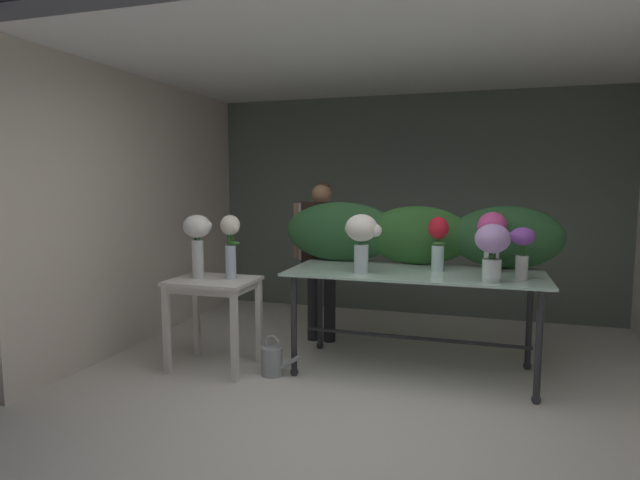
{
  "coord_description": "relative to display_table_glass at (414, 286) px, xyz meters",
  "views": [
    {
      "loc": [
        0.79,
        -2.79,
        1.6
      ],
      "look_at": [
        -0.48,
        1.33,
        1.12
      ],
      "focal_mm": 29.01,
      "sensor_mm": 36.0,
      "label": 1
    }
  ],
  "objects": [
    {
      "name": "watering_can",
      "position": [
        -1.11,
        -0.41,
        -0.62
      ],
      "size": [
        0.35,
        0.18,
        0.34
      ],
      "color": "#999EA3",
      "rests_on": "ground"
    },
    {
      "name": "side_table_white",
      "position": [
        -1.65,
        -0.41,
        -0.08
      ],
      "size": [
        0.71,
        0.56,
        0.78
      ],
      "color": "silver",
      "rests_on": "ground"
    },
    {
      "name": "vase_lilac_hydrangea",
      "position": [
        0.6,
        -0.32,
        0.39
      ],
      "size": [
        0.25,
        0.25,
        0.43
      ],
      "color": "silver",
      "rests_on": "display_table_glass"
    },
    {
      "name": "wall_left",
      "position": [
        -2.78,
        0.3,
        0.58
      ],
      "size": [
        0.12,
        3.68,
        2.64
      ],
      "primitive_type": "cube",
      "color": "beige",
      "rests_on": "ground"
    },
    {
      "name": "display_table_glass",
      "position": [
        0.0,
        0.0,
        0.0
      ],
      "size": [
        2.07,
        0.93,
        0.88
      ],
      "color": "silver",
      "rests_on": "ground"
    },
    {
      "name": "vase_fuchsia_lilies",
      "position": [
        0.6,
        0.13,
        0.43
      ],
      "size": [
        0.24,
        0.23,
        0.49
      ],
      "color": "silver",
      "rests_on": "display_table_glass"
    },
    {
      "name": "vase_ivory_peonies",
      "position": [
        -0.4,
        -0.23,
        0.43
      ],
      "size": [
        0.3,
        0.26,
        0.48
      ],
      "color": "silver",
      "rests_on": "display_table_glass"
    },
    {
      "name": "florist",
      "position": [
        -1.0,
        0.61,
        0.24
      ],
      "size": [
        0.58,
        0.24,
        1.6
      ],
      "color": "#232328",
      "rests_on": "ground"
    },
    {
      "name": "ground_plane",
      "position": [
        -0.3,
        0.3,
        -0.75
      ],
      "size": [
        7.84,
        7.84,
        0.0
      ],
      "primitive_type": "plane",
      "color": "silver"
    },
    {
      "name": "ceiling_slab",
      "position": [
        -0.3,
        0.3,
        1.96
      ],
      "size": [
        5.09,
        3.68,
        0.12
      ],
      "primitive_type": "cube",
      "color": "silver",
      "rests_on": "wall_back"
    },
    {
      "name": "wall_back",
      "position": [
        -0.3,
        2.08,
        0.58
      ],
      "size": [
        4.97,
        0.12,
        2.64
      ],
      "primitive_type": "cube",
      "color": "slate",
      "rests_on": "ground"
    },
    {
      "name": "vase_cream_lisianthus_tall",
      "position": [
        -1.51,
        -0.35,
        0.36
      ],
      "size": [
        0.17,
        0.17,
        0.55
      ],
      "color": "silver",
      "rests_on": "side_table_white"
    },
    {
      "name": "foliage_backdrop",
      "position": [
        -0.02,
        0.35,
        0.39
      ],
      "size": [
        2.45,
        0.28,
        0.55
      ],
      "color": "#28562D",
      "rests_on": "display_table_glass"
    },
    {
      "name": "vase_violet_anemones",
      "position": [
        0.81,
        -0.14,
        0.38
      ],
      "size": [
        0.19,
        0.18,
        0.4
      ],
      "color": "silver",
      "rests_on": "display_table_glass"
    },
    {
      "name": "vase_crimson_roses",
      "position": [
        0.18,
        0.06,
        0.38
      ],
      "size": [
        0.17,
        0.17,
        0.45
      ],
      "color": "silver",
      "rests_on": "display_table_glass"
    },
    {
      "name": "vase_white_roses_tall",
      "position": [
        -1.79,
        -0.41,
        0.39
      ],
      "size": [
        0.25,
        0.24,
        0.55
      ],
      "color": "silver",
      "rests_on": "side_table_white"
    }
  ]
}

